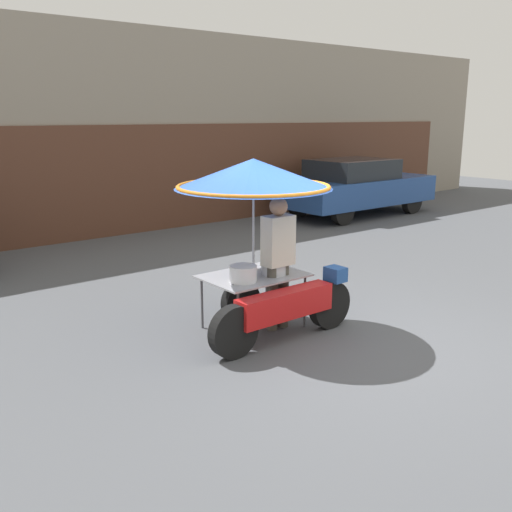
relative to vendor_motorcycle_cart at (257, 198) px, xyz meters
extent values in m
plane|color=#4C4F54|center=(0.58, -1.12, -1.64)|extent=(36.00, 36.00, 0.00)
cube|color=gray|center=(0.58, 7.43, 0.60)|extent=(28.00, 2.00, 4.49)
cube|color=#563323|center=(0.58, 6.40, -0.44)|extent=(23.80, 0.06, 2.40)
cylinder|color=black|center=(0.74, -0.52, -1.34)|extent=(0.60, 0.14, 0.60)
cylinder|color=black|center=(-0.75, -0.52, -1.34)|extent=(0.60, 0.14, 0.60)
cube|color=red|center=(0.00, -0.52, -1.18)|extent=(1.31, 0.24, 0.32)
cube|color=#234C93|center=(0.83, -0.52, -0.96)|extent=(0.20, 0.24, 0.18)
cylinder|color=black|center=(0.00, 0.33, -1.37)|extent=(0.54, 0.14, 0.54)
cylinder|color=#515156|center=(0.52, -0.31, -1.31)|extent=(0.03, 0.03, 0.66)
cylinder|color=#515156|center=(0.52, 0.45, -1.31)|extent=(0.03, 0.03, 0.66)
cylinder|color=#515156|center=(-0.52, -0.31, -1.31)|extent=(0.03, 0.03, 0.66)
cylinder|color=#515156|center=(-0.52, 0.45, -1.31)|extent=(0.03, 0.03, 0.66)
cube|color=#9E9EA3|center=(0.00, 0.07, -0.97)|extent=(1.22, 0.89, 0.02)
cylinder|color=#B2B2B7|center=(0.00, 0.07, -0.42)|extent=(0.03, 0.03, 1.07)
cone|color=blue|center=(0.00, 0.07, 0.29)|extent=(1.88, 1.88, 0.35)
torus|color=orange|center=(0.00, 0.07, 0.13)|extent=(1.84, 1.84, 0.05)
cylinder|color=silver|center=(-0.28, -0.09, -0.86)|extent=(0.33, 0.33, 0.19)
cylinder|color=#B7B7BC|center=(0.21, -0.06, -0.84)|extent=(0.32, 0.32, 0.23)
cylinder|color=#4C473D|center=(0.13, -0.13, -1.23)|extent=(0.14, 0.14, 0.82)
cylinder|color=#4C473D|center=(0.31, -0.13, -1.23)|extent=(0.14, 0.14, 0.82)
cube|color=beige|center=(0.22, -0.13, -0.52)|extent=(0.38, 0.22, 0.61)
sphere|color=#A87A5B|center=(0.22, -0.13, -0.10)|extent=(0.22, 0.22, 0.22)
cylinder|color=black|center=(8.68, 4.14, -1.32)|extent=(0.65, 0.20, 0.65)
cylinder|color=black|center=(8.68, 5.69, -1.32)|extent=(0.65, 0.20, 0.65)
cylinder|color=black|center=(5.95, 4.14, -1.32)|extent=(0.65, 0.20, 0.65)
cylinder|color=black|center=(5.95, 5.69, -1.32)|extent=(0.65, 0.20, 0.65)
cube|color=navy|center=(7.32, 4.91, -0.99)|extent=(4.39, 1.83, 0.67)
cube|color=#1E2328|center=(7.10, 4.91, -0.40)|extent=(2.11, 1.61, 0.50)
cylinder|color=gray|center=(9.94, 5.93, -1.53)|extent=(0.36, 0.36, 0.22)
sphere|color=#1E5B2D|center=(9.94, 5.93, -1.08)|extent=(0.81, 0.81, 0.81)
camera|label=1|loc=(-4.19, -5.24, 0.95)|focal=40.00mm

